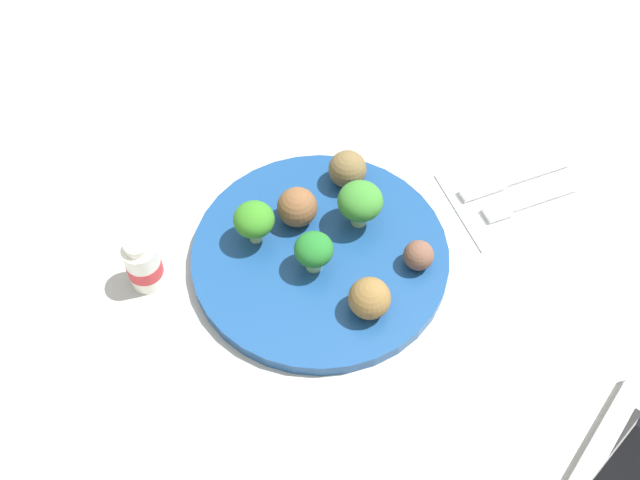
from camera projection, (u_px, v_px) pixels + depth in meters
name	position (u px, v px, depth m)	size (l,w,h in m)	color
ground_plane	(320.00, 259.00, 0.79)	(4.00, 4.00, 0.00)	#B2B2AD
plate	(320.00, 255.00, 0.79)	(0.28, 0.28, 0.02)	navy
broccoli_floret_front_right	(360.00, 202.00, 0.78)	(0.05, 0.05, 0.06)	#9BBB7D
broccoli_floret_mid_right	(254.00, 220.00, 0.76)	(0.04, 0.04, 0.05)	#9FBA7F
broccoli_floret_near_rim	(314.00, 250.00, 0.75)	(0.04, 0.04, 0.05)	#8DC07F
meatball_front_left	(369.00, 298.00, 0.72)	(0.04, 0.04, 0.04)	brown
meatball_front_right	(419.00, 255.00, 0.76)	(0.03, 0.03, 0.03)	brown
meatball_near_rim	(297.00, 207.00, 0.79)	(0.04, 0.04, 0.04)	brown
meatball_center	(348.00, 169.00, 0.82)	(0.04, 0.04, 0.04)	brown
napkin	(522.00, 192.00, 0.85)	(0.17, 0.12, 0.01)	white
fork	(525.00, 202.00, 0.83)	(0.12, 0.02, 0.01)	silver
knife	(510.00, 180.00, 0.85)	(0.15, 0.02, 0.01)	silver
yogurt_bottle	(144.00, 264.00, 0.75)	(0.04, 0.04, 0.07)	white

